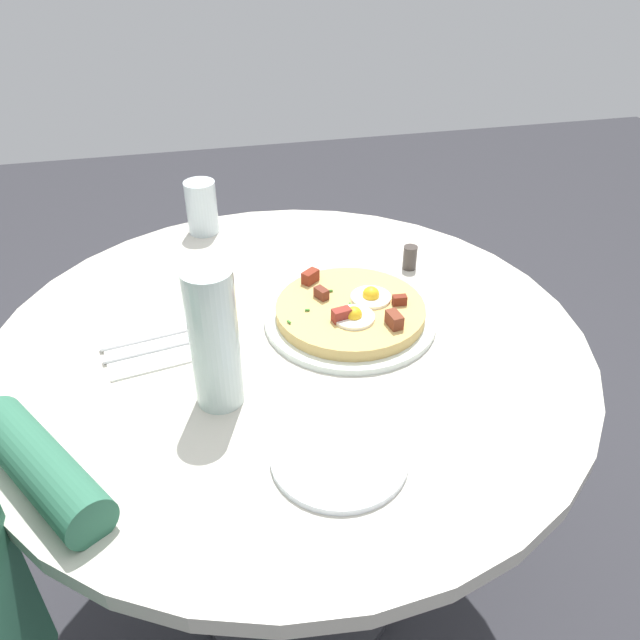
# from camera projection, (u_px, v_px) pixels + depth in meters

# --- Properties ---
(ground_plane) EXTENTS (6.00, 6.00, 0.00)m
(ground_plane) POSITION_uv_depth(u_px,v_px,m) (298.00, 581.00, 1.51)
(ground_plane) COLOR #2D2D33
(dining_table) EXTENTS (1.03, 1.03, 0.73)m
(dining_table) POSITION_uv_depth(u_px,v_px,m) (292.00, 411.00, 1.19)
(dining_table) COLOR beige
(dining_table) RESTS_ON ground_plane
(pizza_plate) EXTENTS (0.31, 0.31, 0.01)m
(pizza_plate) POSITION_uv_depth(u_px,v_px,m) (350.00, 318.00, 1.13)
(pizza_plate) COLOR silver
(pizza_plate) RESTS_ON dining_table
(breakfast_pizza) EXTENTS (0.26, 0.26, 0.05)m
(breakfast_pizza) POSITION_uv_depth(u_px,v_px,m) (351.00, 310.00, 1.12)
(breakfast_pizza) COLOR tan
(breakfast_pizza) RESTS_ON pizza_plate
(bread_plate) EXTENTS (0.19, 0.19, 0.01)m
(bread_plate) POSITION_uv_depth(u_px,v_px,m) (339.00, 457.00, 0.86)
(bread_plate) COLOR white
(bread_plate) RESTS_ON dining_table
(napkin) EXTENTS (0.19, 0.17, 0.00)m
(napkin) POSITION_uv_depth(u_px,v_px,m) (156.00, 344.00, 1.07)
(napkin) COLOR white
(napkin) RESTS_ON dining_table
(fork) EXTENTS (0.18, 0.04, 0.00)m
(fork) POSITION_uv_depth(u_px,v_px,m) (158.00, 348.00, 1.06)
(fork) COLOR silver
(fork) RESTS_ON napkin
(knife) EXTENTS (0.18, 0.04, 0.00)m
(knife) POSITION_uv_depth(u_px,v_px,m) (154.00, 336.00, 1.08)
(knife) COLOR silver
(knife) RESTS_ON napkin
(water_glass) EXTENTS (0.07, 0.07, 0.12)m
(water_glass) POSITION_uv_depth(u_px,v_px,m) (202.00, 207.00, 1.39)
(water_glass) COLOR silver
(water_glass) RESTS_ON dining_table
(water_bottle) EXTENTS (0.07, 0.07, 0.23)m
(water_bottle) POSITION_uv_depth(u_px,v_px,m) (214.00, 339.00, 0.90)
(water_bottle) COLOR silver
(water_bottle) RESTS_ON dining_table
(salt_shaker) EXTENTS (0.03, 0.03, 0.05)m
(salt_shaker) POSITION_uv_depth(u_px,v_px,m) (218.00, 306.00, 1.13)
(salt_shaker) COLOR white
(salt_shaker) RESTS_ON dining_table
(pepper_shaker) EXTENTS (0.03, 0.03, 0.05)m
(pepper_shaker) POSITION_uv_depth(u_px,v_px,m) (410.00, 258.00, 1.27)
(pepper_shaker) COLOR #3F3833
(pepper_shaker) RESTS_ON dining_table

